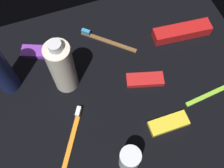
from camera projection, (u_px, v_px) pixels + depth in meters
ground_plane at (112, 90)px, 74.85cm from camera, size 84.00×64.00×1.20cm
bodywash_bottle at (62, 67)px, 67.17cm from camera, size 6.42×6.42×19.28cm
deodorant_stick at (130, 159)px, 61.62cm from camera, size 4.87×4.87×8.88cm
toothbrush_brown at (105, 40)px, 80.70cm from camera, size 14.18×12.93×2.10cm
toothbrush_lime at (218, 90)px, 73.46cm from camera, size 18.03×2.88×2.10cm
toothbrush_orange at (73, 136)px, 67.91cm from camera, size 10.24×16.08×2.10cm
toothpaste_box_red at (182, 32)px, 80.81cm from camera, size 17.95×6.13×3.20cm
snack_bar_yellow at (169, 123)px, 69.17cm from camera, size 10.45×4.14×1.50cm
snack_bar_red at (145, 80)px, 74.69cm from camera, size 11.10×6.69×1.50cm
snack_bar_purple at (39, 52)px, 78.67cm from camera, size 11.14×7.69×1.50cm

